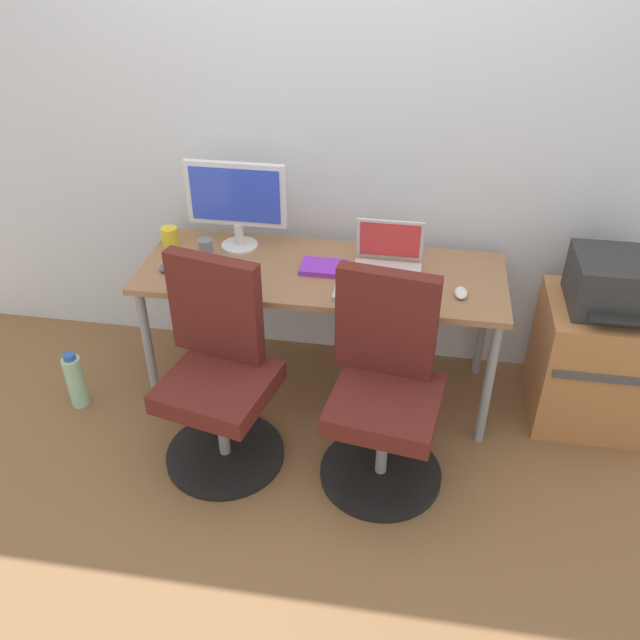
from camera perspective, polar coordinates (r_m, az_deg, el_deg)
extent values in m
plane|color=brown|center=(3.52, 0.13, -5.70)|extent=(5.28, 5.28, 0.00)
cube|color=silver|center=(3.23, 1.31, 16.98)|extent=(4.40, 0.04, 2.60)
cube|color=#996B47|center=(3.12, 0.15, 4.01)|extent=(1.70, 0.62, 0.03)
cylinder|color=gray|center=(3.31, -14.38, -2.49)|extent=(0.04, 0.04, 0.67)
cylinder|color=gray|center=(3.10, 14.14, -5.33)|extent=(0.04, 0.04, 0.67)
cylinder|color=gray|center=(3.71, -11.48, 2.23)|extent=(0.04, 0.04, 0.67)
cylinder|color=gray|center=(3.52, 13.77, 0.01)|extent=(0.04, 0.04, 0.67)
cylinder|color=black|center=(3.17, -8.05, -11.23)|extent=(0.54, 0.54, 0.03)
cylinder|color=gray|center=(3.04, -8.32, -8.77)|extent=(0.05, 0.05, 0.34)
cube|color=#591E19|center=(2.90, -8.67, -5.65)|extent=(0.53, 0.53, 0.09)
cube|color=#591E19|center=(2.88, -8.91, 1.08)|extent=(0.43, 0.16, 0.48)
cylinder|color=black|center=(3.07, 5.16, -12.82)|extent=(0.54, 0.54, 0.03)
cylinder|color=gray|center=(2.94, 5.35, -10.35)|extent=(0.05, 0.05, 0.34)
cube|color=#591E19|center=(2.79, 5.58, -7.20)|extent=(0.50, 0.50, 0.09)
cube|color=#591E19|center=(2.76, 5.65, -0.21)|extent=(0.43, 0.13, 0.48)
cube|color=#B77542|center=(3.43, 22.26, -3.28)|extent=(0.52, 0.49, 0.63)
cube|color=#4C4C4C|center=(3.18, 23.35, -4.64)|extent=(0.47, 0.01, 0.04)
cube|color=#2D2D2D|center=(3.20, 23.91, 2.90)|extent=(0.38, 0.34, 0.24)
cube|color=#262626|center=(3.07, 24.34, 0.03)|extent=(0.27, 0.06, 0.01)
cylinder|color=#A5D8B2|center=(3.54, -20.09, -4.96)|extent=(0.09, 0.09, 0.28)
cylinder|color=#2D59B2|center=(3.45, -20.59, -2.95)|extent=(0.06, 0.06, 0.03)
cylinder|color=silver|center=(3.34, -6.86, 6.34)|extent=(0.18, 0.18, 0.01)
cylinder|color=silver|center=(3.32, -6.93, 7.27)|extent=(0.04, 0.04, 0.11)
cube|color=silver|center=(3.23, -7.19, 10.60)|extent=(0.48, 0.03, 0.31)
cube|color=blue|center=(3.21, -7.27, 10.48)|extent=(0.43, 0.00, 0.26)
cube|color=silver|center=(3.08, 5.69, 3.91)|extent=(0.31, 0.22, 0.02)
cube|color=silver|center=(3.14, 5.99, 6.82)|extent=(0.31, 0.04, 0.21)
cube|color=red|center=(3.13, 5.99, 6.79)|extent=(0.28, 0.03, 0.18)
cube|color=#515156|center=(3.01, -8.91, 2.86)|extent=(0.34, 0.12, 0.02)
cube|color=#B7B7B7|center=(2.92, 4.47, 2.13)|extent=(0.34, 0.12, 0.02)
ellipsoid|color=#515156|center=(3.20, -12.97, 4.47)|extent=(0.06, 0.10, 0.03)
ellipsoid|color=silver|center=(2.98, 11.93, 2.27)|extent=(0.06, 0.10, 0.03)
cylinder|color=yellow|center=(3.40, -12.69, 6.96)|extent=(0.08, 0.08, 0.09)
cylinder|color=slate|center=(3.23, -9.69, 5.94)|extent=(0.07, 0.07, 0.10)
cube|color=purple|center=(3.11, 0.30, 4.50)|extent=(0.21, 0.15, 0.03)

